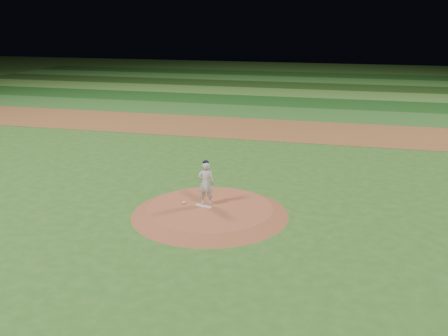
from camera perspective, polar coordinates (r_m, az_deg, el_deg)
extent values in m
plane|color=#30601F|center=(17.59, -1.61, -5.28)|extent=(120.00, 120.00, 0.00)
cube|color=brown|center=(30.72, 5.53, 4.41)|extent=(70.00, 6.00, 0.02)
cube|color=#2E6324|center=(36.06, 6.90, 6.24)|extent=(70.00, 5.00, 0.02)
cube|color=#194817|center=(40.95, 7.84, 7.49)|extent=(70.00, 5.00, 0.02)
cube|color=#457C2D|center=(45.86, 8.58, 8.47)|extent=(70.00, 5.00, 0.02)
cube|color=#1E4014|center=(50.79, 9.18, 9.26)|extent=(70.00, 5.00, 0.02)
cube|color=#38782B|center=(55.73, 9.68, 9.90)|extent=(70.00, 5.00, 0.02)
cube|color=#1B4B18|center=(60.68, 10.09, 10.45)|extent=(70.00, 5.00, 0.02)
cone|color=#9D4E30|center=(17.55, -1.61, -4.90)|extent=(5.50, 5.50, 0.25)
cube|color=silver|center=(17.57, -2.34, -4.38)|extent=(0.64, 0.34, 0.03)
ellipsoid|color=silver|center=(17.89, -4.61, -3.96)|extent=(0.13, 0.13, 0.07)
imported|color=silver|center=(17.49, -2.08, -1.78)|extent=(0.64, 0.50, 1.58)
ellipsoid|color=black|center=(17.26, -2.11, 0.64)|extent=(0.22, 0.22, 0.15)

